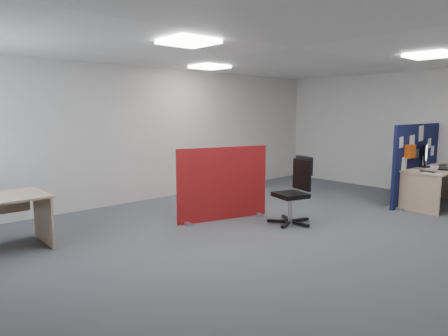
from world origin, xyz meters
TOP-DOWN VIEW (x-y plane):
  - floor at (0.00, 0.00)m, footprint 9.00×9.00m
  - ceiling at (0.00, 0.00)m, footprint 9.00×7.00m
  - wall_back at (0.00, 3.50)m, footprint 9.00×0.02m
  - wall_right at (4.50, 0.00)m, footprint 0.02×7.00m
  - ceiling_lights at (0.33, 0.67)m, footprint 4.10×4.10m
  - navy_divider at (3.46, -0.30)m, footprint 1.91×0.30m
  - main_desk at (3.58, -0.66)m, footprint 1.76×0.78m
  - monitor_main at (3.58, -0.43)m, footprint 0.50×0.22m
  - keyboard at (3.56, -0.79)m, footprint 0.48×0.30m
  - paper_tray at (4.13, -0.63)m, footprint 0.30×0.25m
  - red_divider at (-0.20, 1.32)m, footprint 1.60×0.48m
  - office_chair at (0.54, 0.36)m, footprint 0.72×0.69m
  - desk_papers at (3.39, -0.66)m, footprint 1.55×0.83m

SIDE VIEW (x-z plane):
  - floor at x=0.00m, z-range 0.00..0.00m
  - main_desk at x=3.58m, z-range 0.19..0.92m
  - red_divider at x=-0.20m, z-range -0.01..1.22m
  - office_chair at x=0.54m, z-range 0.07..1.15m
  - desk_papers at x=3.39m, z-range 0.73..0.73m
  - paper_tray at x=4.13m, z-range 0.73..0.74m
  - keyboard at x=3.56m, z-range 0.73..0.75m
  - navy_divider at x=3.46m, z-range 0.01..1.58m
  - monitor_main at x=3.58m, z-range 0.75..1.21m
  - wall_back at x=0.00m, z-range 0.00..2.70m
  - wall_right at x=4.50m, z-range 0.00..2.70m
  - ceiling_lights at x=0.33m, z-range 2.65..2.69m
  - ceiling at x=0.00m, z-range 2.69..2.71m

